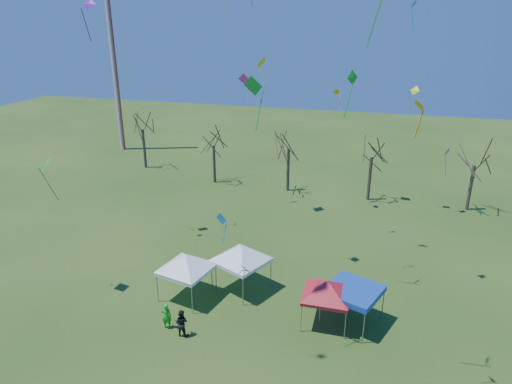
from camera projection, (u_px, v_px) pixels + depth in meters
ground at (239, 339)px, 26.32m from camera, size 140.00×140.00×0.00m
radio_mast at (113, 56)px, 59.46m from camera, size 0.70×0.70×25.00m
tree_0 at (141, 115)px, 53.87m from camera, size 3.83×3.83×8.44m
tree_1 at (213, 132)px, 49.10m from camera, size 3.42×3.42×7.54m
tree_2 at (289, 133)px, 46.54m from camera, size 3.71×3.71×8.18m
tree_3 at (373, 141)px, 44.18m from camera, size 3.59×3.59×7.91m
tree_4 at (477, 149)px, 41.78m from camera, size 3.58×3.58×7.89m
tent_white_west at (186, 258)px, 29.23m from camera, size 4.04×4.04×3.65m
tent_white_mid at (241, 249)px, 30.14m from camera, size 4.02×4.02×3.78m
tent_red at (327, 283)px, 26.78m from camera, size 3.84×3.84×3.38m
tent_blue at (353, 291)px, 27.03m from camera, size 3.85×3.85×2.35m
person_green at (167, 316)px, 26.99m from camera, size 0.65×0.48×1.63m
person_dark at (181, 323)px, 26.34m from camera, size 0.82×0.64×1.69m
kite_9 at (419, 106)px, 17.86m from camera, size 0.68×0.75×1.56m
kite_1 at (222, 219)px, 27.49m from camera, size 0.90×0.60×2.04m
kite_18 at (413, 5)px, 25.65m from camera, size 0.55×0.74×1.69m
kite_22 at (337, 93)px, 41.59m from camera, size 0.88×0.77×2.49m
kite_13 at (244, 79)px, 41.05m from camera, size 1.07×0.77×2.71m
kite_14 at (45, 165)px, 27.84m from camera, size 1.40×1.44×3.10m
kite_7 at (89, 5)px, 32.81m from camera, size 1.14×0.92×3.04m
kite_11 at (261, 62)px, 38.67m from camera, size 1.10×1.53×3.03m
kite_19 at (414, 91)px, 40.09m from camera, size 1.02×0.88×2.40m
kite_12 at (447, 152)px, 41.19m from camera, size 0.71×0.94×2.74m
kite_27 at (254, 86)px, 20.57m from camera, size 1.08×0.77×2.49m
kite_17 at (353, 79)px, 26.58m from camera, size 0.74×0.88×2.88m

